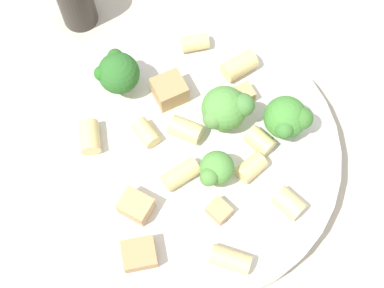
{
  "coord_description": "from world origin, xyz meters",
  "views": [
    {
      "loc": [
        -0.06,
        -0.15,
        0.43
      ],
      "look_at": [
        0.0,
        0.0,
        0.04
      ],
      "focal_mm": 50.0,
      "sensor_mm": 36.0,
      "label": 1
    }
  ],
  "objects_px": {
    "broccoli_floret_1": "(118,73)",
    "rigatoni_3": "(239,66)",
    "broccoli_floret_2": "(287,118)",
    "chicken_chunk_3": "(164,92)",
    "chicken_chunk_1": "(219,211)",
    "broccoli_floret_3": "(216,170)",
    "rigatoni_5": "(146,133)",
    "chicken_chunk_2": "(139,254)",
    "rigatoni_1": "(289,203)",
    "rigatoni_4": "(189,129)",
    "rigatoni_0": "(90,137)",
    "rigatoni_6": "(181,174)",
    "rigatoni_7": "(260,141)",
    "rigatoni_2": "(230,260)",
    "broccoli_floret_0": "(225,109)",
    "rigatoni_8": "(251,168)",
    "pasta_bowl": "(192,154)",
    "chicken_chunk_4": "(136,206)",
    "rigatoni_9": "(195,43)",
    "chicken_chunk_0": "(243,95)"
  },
  "relations": [
    {
      "from": "rigatoni_9",
      "to": "rigatoni_5",
      "type": "bearing_deg",
      "value": -135.92
    },
    {
      "from": "broccoli_floret_1",
      "to": "rigatoni_8",
      "type": "distance_m",
      "value": 0.13
    },
    {
      "from": "rigatoni_9",
      "to": "chicken_chunk_4",
      "type": "height_order",
      "value": "chicken_chunk_4"
    },
    {
      "from": "broccoli_floret_2",
      "to": "chicken_chunk_2",
      "type": "relative_size",
      "value": 1.52
    },
    {
      "from": "chicken_chunk_3",
      "to": "broccoli_floret_3",
      "type": "bearing_deg",
      "value": -81.09
    },
    {
      "from": "rigatoni_0",
      "to": "chicken_chunk_4",
      "type": "relative_size",
      "value": 1.1
    },
    {
      "from": "broccoli_floret_0",
      "to": "rigatoni_0",
      "type": "height_order",
      "value": "broccoli_floret_0"
    },
    {
      "from": "broccoli_floret_0",
      "to": "rigatoni_8",
      "type": "relative_size",
      "value": 1.83
    },
    {
      "from": "rigatoni_2",
      "to": "rigatoni_6",
      "type": "height_order",
      "value": "same"
    },
    {
      "from": "rigatoni_0",
      "to": "rigatoni_5",
      "type": "distance_m",
      "value": 0.05
    },
    {
      "from": "broccoli_floret_2",
      "to": "broccoli_floret_3",
      "type": "xyz_separation_m",
      "value": [
        -0.07,
        -0.02,
        -0.0
      ]
    },
    {
      "from": "rigatoni_1",
      "to": "rigatoni_4",
      "type": "height_order",
      "value": "same"
    },
    {
      "from": "rigatoni_4",
      "to": "broccoli_floret_2",
      "type": "bearing_deg",
      "value": -18.82
    },
    {
      "from": "pasta_bowl",
      "to": "rigatoni_2",
      "type": "relative_size",
      "value": 8.11
    },
    {
      "from": "rigatoni_9",
      "to": "rigatoni_8",
      "type": "bearing_deg",
      "value": -90.38
    },
    {
      "from": "broccoli_floret_2",
      "to": "rigatoni_6",
      "type": "distance_m",
      "value": 0.09
    },
    {
      "from": "rigatoni_2",
      "to": "rigatoni_7",
      "type": "distance_m",
      "value": 0.1
    },
    {
      "from": "chicken_chunk_2",
      "to": "rigatoni_2",
      "type": "bearing_deg",
      "value": -24.57
    },
    {
      "from": "chicken_chunk_3",
      "to": "broccoli_floret_1",
      "type": "bearing_deg",
      "value": 143.99
    },
    {
      "from": "broccoli_floret_1",
      "to": "chicken_chunk_1",
      "type": "relative_size",
      "value": 2.6
    },
    {
      "from": "rigatoni_4",
      "to": "rigatoni_5",
      "type": "height_order",
      "value": "rigatoni_4"
    },
    {
      "from": "chicken_chunk_1",
      "to": "rigatoni_6",
      "type": "bearing_deg",
      "value": 114.24
    },
    {
      "from": "rigatoni_1",
      "to": "rigatoni_7",
      "type": "height_order",
      "value": "rigatoni_1"
    },
    {
      "from": "broccoli_floret_0",
      "to": "rigatoni_8",
      "type": "distance_m",
      "value": 0.05
    },
    {
      "from": "broccoli_floret_1",
      "to": "chicken_chunk_2",
      "type": "height_order",
      "value": "broccoli_floret_1"
    },
    {
      "from": "pasta_bowl",
      "to": "chicken_chunk_3",
      "type": "xyz_separation_m",
      "value": [
        -0.0,
        0.05,
        0.02
      ]
    },
    {
      "from": "broccoli_floret_2",
      "to": "chicken_chunk_0",
      "type": "relative_size",
      "value": 2.22
    },
    {
      "from": "rigatoni_0",
      "to": "rigatoni_2",
      "type": "xyz_separation_m",
      "value": [
        0.07,
        -0.13,
        -0.0
      ]
    },
    {
      "from": "broccoli_floret_0",
      "to": "rigatoni_4",
      "type": "relative_size",
      "value": 1.65
    },
    {
      "from": "rigatoni_6",
      "to": "rigatoni_7",
      "type": "relative_size",
      "value": 1.35
    },
    {
      "from": "broccoli_floret_1",
      "to": "rigatoni_1",
      "type": "xyz_separation_m",
      "value": [
        0.09,
        -0.15,
        -0.02
      ]
    },
    {
      "from": "rigatoni_8",
      "to": "chicken_chunk_4",
      "type": "height_order",
      "value": "chicken_chunk_4"
    },
    {
      "from": "chicken_chunk_1",
      "to": "chicken_chunk_3",
      "type": "relative_size",
      "value": 0.64
    },
    {
      "from": "pasta_bowl",
      "to": "rigatoni_9",
      "type": "distance_m",
      "value": 0.1
    },
    {
      "from": "rigatoni_5",
      "to": "rigatoni_0",
      "type": "bearing_deg",
      "value": 163.96
    },
    {
      "from": "broccoli_floret_1",
      "to": "chicken_chunk_4",
      "type": "xyz_separation_m",
      "value": [
        -0.02,
        -0.11,
        -0.02
      ]
    },
    {
      "from": "rigatoni_5",
      "to": "rigatoni_8",
      "type": "xyz_separation_m",
      "value": [
        0.07,
        -0.06,
        0.0
      ]
    },
    {
      "from": "rigatoni_3",
      "to": "rigatoni_2",
      "type": "bearing_deg",
      "value": -115.36
    },
    {
      "from": "broccoli_floret_2",
      "to": "chicken_chunk_3",
      "type": "xyz_separation_m",
      "value": [
        -0.08,
        0.06,
        -0.01
      ]
    },
    {
      "from": "broccoli_floret_1",
      "to": "rigatoni_3",
      "type": "bearing_deg",
      "value": -11.71
    },
    {
      "from": "rigatoni_1",
      "to": "rigatoni_4",
      "type": "relative_size",
      "value": 0.89
    },
    {
      "from": "chicken_chunk_1",
      "to": "broccoli_floret_3",
      "type": "bearing_deg",
      "value": 73.12
    },
    {
      "from": "rigatoni_4",
      "to": "rigatoni_6",
      "type": "bearing_deg",
      "value": -120.35
    },
    {
      "from": "broccoli_floret_3",
      "to": "chicken_chunk_1",
      "type": "xyz_separation_m",
      "value": [
        -0.01,
        -0.03,
        -0.01
      ]
    },
    {
      "from": "broccoli_floret_3",
      "to": "broccoli_floret_2",
      "type": "bearing_deg",
      "value": 15.76
    },
    {
      "from": "pasta_bowl",
      "to": "broccoli_floret_2",
      "type": "relative_size",
      "value": 6.46
    },
    {
      "from": "chicken_chunk_1",
      "to": "broccoli_floret_2",
      "type": "bearing_deg",
      "value": 31.06
    },
    {
      "from": "rigatoni_5",
      "to": "chicken_chunk_2",
      "type": "xyz_separation_m",
      "value": [
        -0.04,
        -0.09,
        0.0
      ]
    },
    {
      "from": "pasta_bowl",
      "to": "rigatoni_8",
      "type": "relative_size",
      "value": 10.5
    },
    {
      "from": "rigatoni_1",
      "to": "chicken_chunk_3",
      "type": "distance_m",
      "value": 0.14
    }
  ]
}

